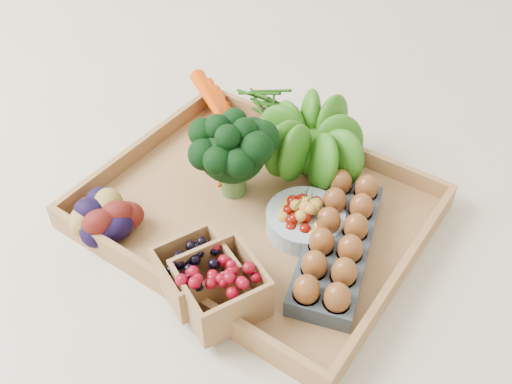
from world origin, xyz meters
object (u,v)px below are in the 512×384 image
Objects in this scene: egg_carton at (337,247)px; broccoli at (233,166)px; tray at (256,213)px; cherry_bowl at (305,221)px.

broccoli is at bearing 157.22° from egg_carton.
tray is 0.17m from egg_carton.
tray is at bearing -15.70° from broccoli.
egg_carton is (0.16, -0.01, 0.02)m from tray.
egg_carton is at bearing -14.40° from cherry_bowl.
egg_carton is (0.07, -0.02, -0.00)m from cherry_bowl.
broccoli reaches higher than tray.
tray is 4.13× the size of cherry_bowl.
cherry_bowl is 0.07m from egg_carton.
tray is 0.09m from broccoli.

